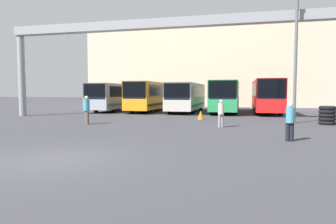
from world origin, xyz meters
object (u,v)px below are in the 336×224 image
Objects in this scene: bus_slot_0 at (117,95)px; traffic_cone at (201,115)px; pedestrian_near_center at (221,113)px; tire_stack at (327,115)px; lamp_post at (296,55)px; pedestrian_near_left at (290,121)px; bus_slot_4 at (266,94)px; bus_slot_1 at (150,95)px; bus_slot_3 at (226,95)px; bus_slot_2 at (187,96)px; pedestrian_far_center at (87,109)px.

bus_slot_0 reaches higher than traffic_cone.
tire_stack is at bearing -172.44° from pedestrian_near_center.
lamp_post reaches higher than tire_stack.
pedestrian_near_left is 1.39× the size of tire_stack.
bus_slot_4 is 18.26m from pedestrian_near_left.
bus_slot_3 reaches higher than bus_slot_1.
pedestrian_far_center is (-4.13, -13.57, -0.73)m from bus_slot_2.
pedestrian_near_center is 8.59m from pedestrian_far_center.
traffic_cone is 0.56× the size of tire_stack.
pedestrian_far_center is 12.43m from pedestrian_near_left.
pedestrian_near_left is at bearing -113.93° from tire_stack.
bus_slot_3 reaches higher than pedestrian_far_center.
bus_slot_0 is 6.27× the size of pedestrian_near_left.
pedestrian_near_center is 5.41m from pedestrian_near_left.
pedestrian_near_left is at bearing -100.13° from lamp_post.
lamp_post is (4.65, 3.75, 3.73)m from pedestrian_near_center.
traffic_cone is 0.08× the size of lamp_post.
lamp_post reaches higher than pedestrian_near_center.
bus_slot_0 reaches higher than pedestrian_near_left.
bus_slot_2 is 8.38× the size of tire_stack.
lamp_post reaches higher than pedestrian_near_left.
bus_slot_0 is 1.04× the size of bus_slot_1.
lamp_post is (13.23, 4.14, 3.62)m from pedestrian_far_center.
bus_slot_3 reaches higher than pedestrian_near_center.
pedestrian_far_center is 0.22× the size of lamp_post.
lamp_post reaches higher than bus_slot_1.
bus_slot_1 reaches higher than pedestrian_near_left.
traffic_cone is at bearing -59.31° from pedestrian_near_left.
pedestrian_near_left is at bearing -78.53° from bus_slot_3.
bus_slot_4 is 14.36m from pedestrian_near_center.
pedestrian_near_center is at bearing -69.38° from traffic_cone.
bus_slot_2 is 6.04× the size of pedestrian_near_left.
traffic_cone is at bearing 168.52° from tire_stack.
traffic_cone is at bearing -88.08° from pedestrian_near_center.
bus_slot_0 is 15.54× the size of traffic_cone.
lamp_post is at bearing -29.30° from bus_slot_0.
bus_slot_1 is (4.02, -0.19, 0.08)m from bus_slot_0.
tire_stack is (6.57, 3.24, -0.28)m from pedestrian_near_center.
pedestrian_far_center reaches higher than tire_stack.
pedestrian_near_center is 0.89× the size of pedestrian_far_center.
traffic_cone is (6.61, -8.23, -1.46)m from bus_slot_1.
lamp_post reaches higher than pedestrian_far_center.
bus_slot_1 is at bearing -2.72° from bus_slot_0.
traffic_cone is (10.63, -8.42, -1.38)m from bus_slot_0.
bus_slot_1 is 15.70m from pedestrian_near_center.
bus_slot_4 is 6.86× the size of pedestrian_near_left.
pedestrian_far_center is 1.11× the size of pedestrian_near_left.
lamp_post is (17.14, -9.62, 2.89)m from bus_slot_0.
pedestrian_far_center is 14.33m from lamp_post.
pedestrian_near_left reaches higher than pedestrian_near_center.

